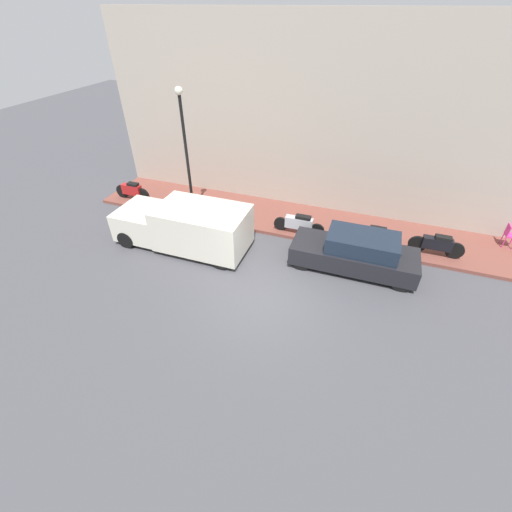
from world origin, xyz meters
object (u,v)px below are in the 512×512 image
at_px(motorcycle_red, 132,190).
at_px(parked_car, 356,253).
at_px(scooter_silver, 299,224).
at_px(motorcycle_black, 437,244).
at_px(delivery_van, 184,225).
at_px(motorcycle_blue, 373,235).
at_px(streetlamp, 185,142).
at_px(cafe_chair, 509,234).

bearing_deg(motorcycle_red, parked_car, -98.92).
bearing_deg(scooter_silver, motorcycle_black, -87.08).
xyz_separation_m(delivery_van, motorcycle_blue, (2.29, -6.95, -0.33)).
bearing_deg(streetlamp, motorcycle_red, 84.65).
distance_m(delivery_van, streetlamp, 3.32).
distance_m(parked_car, delivery_van, 6.50).
xyz_separation_m(motorcycle_black, streetlamp, (-0.33, 10.01, 2.79)).
height_order(delivery_van, scooter_silver, delivery_van).
distance_m(delivery_van, scooter_silver, 4.60).
bearing_deg(cafe_chair, delivery_van, 108.44).
relative_size(parked_car, motorcycle_blue, 2.11).
bearing_deg(motorcycle_blue, scooter_silver, 92.99).
xyz_separation_m(parked_car, cafe_chair, (3.24, -5.43, -0.01)).
xyz_separation_m(parked_car, motorcycle_blue, (1.57, -0.50, -0.11)).
height_order(parked_car, scooter_silver, parked_car).
bearing_deg(delivery_van, motorcycle_blue, -71.74).
xyz_separation_m(scooter_silver, motorcycle_red, (0.25, 8.24, 0.01)).
xyz_separation_m(motorcycle_blue, motorcycle_red, (0.10, 11.14, 0.03)).
relative_size(motorcycle_blue, cafe_chair, 2.27).
bearing_deg(scooter_silver, cafe_chair, -76.91).
bearing_deg(motorcycle_blue, motorcycle_black, -87.17).
bearing_deg(streetlamp, parked_car, -100.60).
height_order(motorcycle_black, streetlamp, streetlamp).
height_order(streetlamp, cafe_chair, streetlamp).
bearing_deg(cafe_chair, streetlamp, 98.49).
xyz_separation_m(motorcycle_red, cafe_chair, (1.57, -16.07, 0.07)).
relative_size(motorcycle_blue, streetlamp, 0.40).
xyz_separation_m(motorcycle_black, cafe_chair, (1.56, -2.63, 0.08)).
distance_m(parked_car, motorcycle_black, 3.27).
xyz_separation_m(delivery_van, cafe_chair, (3.96, -11.88, -0.23)).
bearing_deg(motorcycle_black, motorcycle_blue, 92.83).
bearing_deg(motorcycle_red, scooter_silver, -91.77).
distance_m(scooter_silver, cafe_chair, 8.04).
relative_size(delivery_van, scooter_silver, 2.50).
bearing_deg(parked_car, streetlamp, 79.40).
height_order(motorcycle_red, motorcycle_black, motorcycle_red).
bearing_deg(parked_car, motorcycle_black, -59.02).
bearing_deg(motorcycle_blue, streetlamp, 91.61).
bearing_deg(scooter_silver, delivery_van, 117.84).
height_order(delivery_van, cafe_chair, delivery_van).
bearing_deg(parked_car, delivery_van, 96.43).
bearing_deg(motorcycle_red, motorcycle_blue, -90.53).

